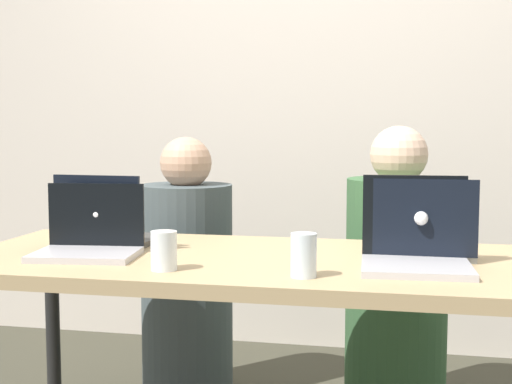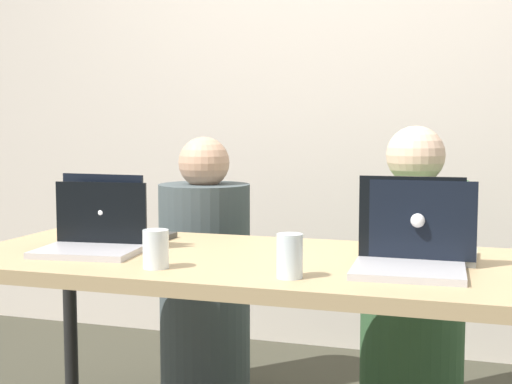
% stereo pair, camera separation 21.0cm
% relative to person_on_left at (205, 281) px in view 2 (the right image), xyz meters
% --- Properties ---
extents(back_wall, '(4.50, 0.10, 2.62)m').
position_rel_person_on_left_xyz_m(back_wall, '(0.41, 0.79, 0.85)').
color(back_wall, beige).
rests_on(back_wall, ground).
extents(desk, '(1.70, 0.74, 0.70)m').
position_rel_person_on_left_xyz_m(desk, '(0.41, -0.68, 0.18)').
color(desk, tan).
rests_on(desk, ground).
extents(person_on_left, '(0.40, 0.40, 1.03)m').
position_rel_person_on_left_xyz_m(person_on_left, '(0.00, 0.00, 0.00)').
color(person_on_left, '#434E50').
rests_on(person_on_left, ground).
extents(person_on_right, '(0.40, 0.40, 1.08)m').
position_rel_person_on_left_xyz_m(person_on_right, '(0.81, 0.00, 0.02)').
color(person_on_right, '#365D37').
rests_on(person_on_right, ground).
extents(laptop_front_right, '(0.29, 0.29, 0.24)m').
position_rel_person_on_left_xyz_m(laptop_front_right, '(0.87, -0.74, 0.30)').
color(laptop_front_right, '#B5B2B5').
rests_on(laptop_front_right, desk).
extents(laptop_back_left, '(0.30, 0.27, 0.22)m').
position_rel_person_on_left_xyz_m(laptop_back_left, '(-0.08, -0.56, 0.29)').
color(laptop_back_left, '#3C3936').
rests_on(laptop_back_left, desk).
extents(laptop_front_left, '(0.31, 0.25, 0.20)m').
position_rel_person_on_left_xyz_m(laptop_front_left, '(-0.06, -0.75, 0.29)').
color(laptop_front_left, '#B4B0B4').
rests_on(laptop_front_left, desk).
extents(laptop_back_right, '(0.30, 0.27, 0.23)m').
position_rel_person_on_left_xyz_m(laptop_back_right, '(0.88, -0.59, 0.29)').
color(laptop_back_right, '#AEB6BB').
rests_on(laptop_back_right, desk).
extents(water_glass_right, '(0.07, 0.07, 0.11)m').
position_rel_person_on_left_xyz_m(water_glass_right, '(0.59, -0.92, 0.29)').
color(water_glass_right, silver).
rests_on(water_glass_right, desk).
extents(water_glass_left, '(0.07, 0.07, 0.10)m').
position_rel_person_on_left_xyz_m(water_glass_left, '(0.23, -0.91, 0.29)').
color(water_glass_left, white).
rests_on(water_glass_left, desk).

